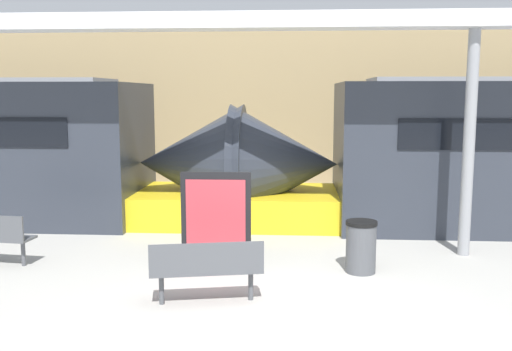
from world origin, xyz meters
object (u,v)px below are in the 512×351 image
Objects in this scene: bench_near at (207,266)px; support_column_near at (469,144)px; trash_bin at (361,247)px; poster_board at (216,223)px.

support_column_near is (4.23, 2.72, 1.45)m from bench_near.
bench_near reaches higher than trash_bin.
bench_near is 0.97× the size of poster_board.
poster_board is 0.41× the size of support_column_near.
poster_board is (-0.05, 1.38, 0.29)m from bench_near.
bench_near is at bearing -87.72° from poster_board.
poster_board is at bearing 80.78° from bench_near.
support_column_near is (1.96, 1.15, 1.56)m from trash_bin.
trash_bin is 2.36m from poster_board.
poster_board reaches higher than trash_bin.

